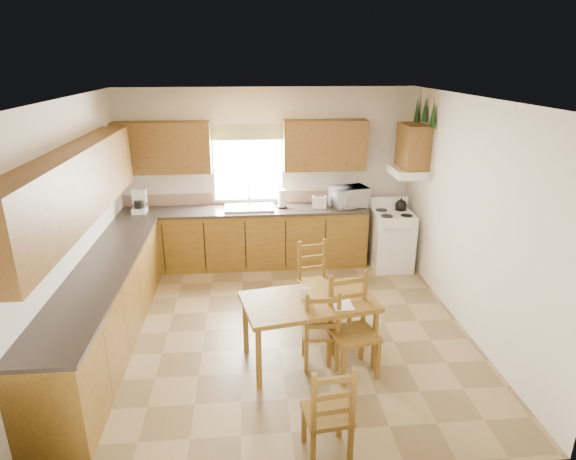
{
  "coord_description": "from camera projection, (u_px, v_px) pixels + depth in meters",
  "views": [
    {
      "loc": [
        -0.32,
        -5.11,
        3.09
      ],
      "look_at": [
        0.15,
        0.3,
        1.15
      ],
      "focal_mm": 30.0,
      "sensor_mm": 36.0,
      "label": 1
    }
  ],
  "objects": [
    {
      "name": "floor",
      "position": [
        278.0,
        327.0,
        5.86
      ],
      "size": [
        4.5,
        4.5,
        0.0
      ],
      "primitive_type": "plane",
      "color": "#8B744E",
      "rests_on": "ground"
    },
    {
      "name": "ceiling",
      "position": [
        276.0,
        99.0,
        4.95
      ],
      "size": [
        4.5,
        4.5,
        0.0
      ],
      "primitive_type": "plane",
      "color": "brown",
      "rests_on": "floor"
    },
    {
      "name": "wall_left",
      "position": [
        71.0,
        228.0,
        5.22
      ],
      "size": [
        4.5,
        4.5,
        0.0
      ],
      "primitive_type": "plane",
      "color": "silver",
      "rests_on": "floor"
    },
    {
      "name": "wall_right",
      "position": [
        470.0,
        217.0,
        5.59
      ],
      "size": [
        4.5,
        4.5,
        0.0
      ],
      "primitive_type": "plane",
      "color": "silver",
      "rests_on": "floor"
    },
    {
      "name": "wall_back",
      "position": [
        268.0,
        176.0,
        7.52
      ],
      "size": [
        4.5,
        4.5,
        0.0
      ],
      "primitive_type": "plane",
      "color": "silver",
      "rests_on": "floor"
    },
    {
      "name": "wall_front",
      "position": [
        298.0,
        328.0,
        3.3
      ],
      "size": [
        4.5,
        4.5,
        0.0
      ],
      "primitive_type": "plane",
      "color": "silver",
      "rests_on": "floor"
    },
    {
      "name": "lower_cab_back",
      "position": [
        245.0,
        238.0,
        7.51
      ],
      "size": [
        3.75,
        0.6,
        0.88
      ],
      "primitive_type": "cube",
      "color": "brown",
      "rests_on": "floor"
    },
    {
      "name": "lower_cab_left",
      "position": [
        106.0,
        308.0,
        5.42
      ],
      "size": [
        0.6,
        3.6,
        0.88
      ],
      "primitive_type": "cube",
      "color": "brown",
      "rests_on": "floor"
    },
    {
      "name": "counter_back",
      "position": [
        245.0,
        210.0,
        7.36
      ],
      "size": [
        3.75,
        0.63,
        0.04
      ],
      "primitive_type": "cube",
      "color": "#38302C",
      "rests_on": "lower_cab_back"
    },
    {
      "name": "counter_left",
      "position": [
        101.0,
        271.0,
        5.26
      ],
      "size": [
        0.63,
        3.6,
        0.04
      ],
      "primitive_type": "cube",
      "color": "#38302C",
      "rests_on": "lower_cab_left"
    },
    {
      "name": "backsplash",
      "position": [
        244.0,
        198.0,
        7.59
      ],
      "size": [
        3.75,
        0.01,
        0.18
      ],
      "primitive_type": "cube",
      "color": "#967664",
      "rests_on": "counter_back"
    },
    {
      "name": "upper_cab_back_left",
      "position": [
        163.0,
        148.0,
        7.07
      ],
      "size": [
        1.41,
        0.33,
        0.75
      ],
      "primitive_type": "cube",
      "color": "brown",
      "rests_on": "wall_back"
    },
    {
      "name": "upper_cab_back_right",
      "position": [
        325.0,
        145.0,
        7.26
      ],
      "size": [
        1.25,
        0.33,
        0.75
      ],
      "primitive_type": "cube",
      "color": "brown",
      "rests_on": "wall_back"
    },
    {
      "name": "upper_cab_left",
      "position": [
        75.0,
        186.0,
        4.93
      ],
      "size": [
        0.33,
        3.6,
        0.75
      ],
      "primitive_type": "cube",
      "color": "brown",
      "rests_on": "wall_left"
    },
    {
      "name": "upper_cab_stove",
      "position": [
        413.0,
        146.0,
        6.94
      ],
      "size": [
        0.33,
        0.62,
        0.62
      ],
      "primitive_type": "cube",
      "color": "brown",
      "rests_on": "wall_right"
    },
    {
      "name": "range_hood",
      "position": [
        407.0,
        172.0,
        7.07
      ],
      "size": [
        0.44,
        0.62,
        0.12
      ],
      "primitive_type": "cube",
      "color": "white",
      "rests_on": "wall_right"
    },
    {
      "name": "window_frame",
      "position": [
        248.0,
        165.0,
        7.4
      ],
      "size": [
        1.13,
        0.02,
        1.18
      ],
      "primitive_type": "cube",
      "color": "white",
      "rests_on": "wall_back"
    },
    {
      "name": "window_pane",
      "position": [
        248.0,
        165.0,
        7.39
      ],
      "size": [
        1.05,
        0.01,
        1.1
      ],
      "primitive_type": "cube",
      "color": "white",
      "rests_on": "wall_back"
    },
    {
      "name": "window_valance",
      "position": [
        247.0,
        132.0,
        7.2
      ],
      "size": [
        1.19,
        0.01,
        0.24
      ],
      "primitive_type": "cube",
      "color": "#53793D",
      "rests_on": "wall_back"
    },
    {
      "name": "sink_basin",
      "position": [
        249.0,
        208.0,
        7.35
      ],
      "size": [
        0.75,
        0.45,
        0.04
      ],
      "primitive_type": "cube",
      "color": "silver",
      "rests_on": "counter_back"
    },
    {
      "name": "pine_decal_a",
      "position": [
        433.0,
        114.0,
        6.49
      ],
      "size": [
        0.22,
        0.22,
        0.36
      ],
      "primitive_type": "cone",
      "color": "#123817",
      "rests_on": "wall_right"
    },
    {
      "name": "pine_decal_b",
      "position": [
        425.0,
        109.0,
        6.78
      ],
      "size": [
        0.22,
        0.22,
        0.36
      ],
      "primitive_type": "cone",
      "color": "#123817",
      "rests_on": "wall_right"
    },
    {
      "name": "pine_decal_c",
      "position": [
        417.0,
        110.0,
        7.09
      ],
      "size": [
        0.22,
        0.22,
        0.36
      ],
      "primitive_type": "cone",
      "color": "#123817",
      "rests_on": "wall_right"
    },
    {
      "name": "stove",
      "position": [
        392.0,
        241.0,
        7.41
      ],
      "size": [
        0.61,
        0.63,
        0.87
      ],
      "primitive_type": "cube",
      "rotation": [
        0.0,
        0.0,
        -0.03
      ],
      "color": "white",
      "rests_on": "floor"
    },
    {
      "name": "coffeemaker",
      "position": [
        139.0,
        202.0,
        7.12
      ],
      "size": [
        0.27,
        0.3,
        0.34
      ],
      "primitive_type": "cube",
      "rotation": [
        0.0,
        0.0,
        -0.39
      ],
      "color": "white",
      "rests_on": "counter_back"
    },
    {
      "name": "paper_towel",
      "position": [
        282.0,
        199.0,
        7.38
      ],
      "size": [
        0.14,
        0.14,
        0.28
      ],
      "primitive_type": "cylinder",
      "rotation": [
        0.0,
        0.0,
        0.19
      ],
      "color": "white",
      "rests_on": "counter_back"
    },
    {
      "name": "toaster",
      "position": [
        319.0,
        202.0,
        7.39
      ],
      "size": [
        0.24,
        0.17,
        0.18
      ],
      "primitive_type": "cube",
      "rotation": [
        0.0,
        0.0,
        -0.15
      ],
      "color": "white",
      "rests_on": "counter_back"
    },
    {
      "name": "microwave",
      "position": [
        349.0,
        197.0,
        7.43
      ],
      "size": [
        0.59,
        0.5,
        0.31
      ],
      "primitive_type": "imported",
      "rotation": [
        0.0,
        0.0,
        0.28
      ],
      "color": "white",
      "rests_on": "counter_back"
    },
    {
      "name": "dining_table",
      "position": [
        308.0,
        330.0,
        5.12
      ],
      "size": [
        1.48,
        1.02,
        0.73
      ],
      "primitive_type": "cube",
      "rotation": [
        0.0,
        0.0,
        0.19
      ],
      "color": "brown",
      "rests_on": "floor"
    },
    {
      "name": "chair_near_left",
      "position": [
        321.0,
        326.0,
        5.03
      ],
      "size": [
        0.39,
        0.37,
        0.9
      ],
      "primitive_type": "cube",
      "rotation": [
        0.0,
        0.0,
        3.11
      ],
      "color": "brown",
      "rests_on": "floor"
    },
    {
      "name": "chair_near_right",
      "position": [
        327.0,
        407.0,
        3.87
      ],
      "size": [
        0.41,
        0.4,
        0.89
      ],
      "primitive_type": "cube",
      "rotation": [
        0.0,
        0.0,
        3.26
      ],
      "color": "brown",
      "rests_on": "floor"
    },
    {
      "name": "chair_far_left",
      "position": [
        354.0,
        328.0,
        4.86
      ],
      "size": [
        0.53,
        0.51,
        1.05
      ],
      "primitive_type": "cube",
      "rotation": [
        0.0,
        0.0,
        0.24
      ],
      "color": "brown",
      "rests_on": "floor"
    },
    {
      "name": "chair_far_right",
      "position": [
        316.0,
        280.0,
        6.05
      ],
      "size": [
        0.45,
        0.44,
        0.93
      ],
      "primitive_type": "cube",
      "rotation": [
        0.0,
        0.0,
        0.19
      ],
      "color": "brown",
      "rests_on": "floor"
    },
    {
      "name": "table_paper",
      "position": [
        342.0,
        304.0,
        4.9
      ],
      "size": [
        0.21,
        0.27,
        0.0
      ],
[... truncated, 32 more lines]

